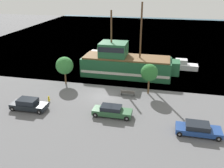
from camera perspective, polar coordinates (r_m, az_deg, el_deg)
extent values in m
plane|color=#5B5B5E|center=(35.96, -2.13, -2.84)|extent=(160.00, 160.00, 0.00)
plane|color=#33566B|center=(77.36, 6.31, 11.04)|extent=(80.00, 80.00, 0.00)
cube|color=#1E5633|center=(43.32, 3.28, 3.93)|extent=(15.17, 4.95, 3.15)
cube|color=silver|center=(43.47, 3.27, 3.34)|extent=(14.87, 5.03, 0.45)
cube|color=#1E5633|center=(42.69, 14.21, 3.64)|extent=(1.40, 2.72, 2.21)
cube|color=brown|center=(42.80, 3.33, 6.08)|extent=(14.56, 4.56, 0.25)
cube|color=#1E5633|center=(42.86, 0.34, 7.96)|extent=(4.55, 3.96, 2.36)
cube|color=black|center=(42.77, 0.34, 8.41)|extent=(4.32, 4.02, 0.85)
cylinder|color=#4C331E|center=(41.42, 6.65, 11.98)|extent=(0.28, 0.28, 8.97)
cylinder|color=#4C331E|center=(42.34, -0.16, 11.44)|extent=(0.28, 0.28, 7.63)
cube|color=#B7B2A8|center=(54.66, -0.92, 6.82)|extent=(7.79, 2.53, 1.05)
cube|color=silver|center=(54.52, -1.53, 7.90)|extent=(3.12, 1.98, 1.03)
cube|color=black|center=(54.30, -0.56, 7.85)|extent=(0.12, 1.77, 0.82)
cube|color=silver|center=(48.70, 15.92, 3.85)|extent=(5.30, 2.00, 0.95)
cube|color=silver|center=(48.39, 15.57, 4.94)|extent=(2.12, 1.56, 0.92)
cube|color=black|center=(48.43, 16.32, 4.87)|extent=(0.12, 1.40, 0.74)
cube|color=#2D5B38|center=(30.70, 0.05, -6.40)|extent=(4.80, 1.72, 0.63)
cube|color=black|center=(30.46, -0.21, -5.45)|extent=(2.49, 1.54, 0.50)
cylinder|color=black|center=(29.85, 3.39, -7.88)|extent=(0.66, 0.22, 0.66)
cylinder|color=gray|center=(29.85, 3.39, -7.88)|extent=(0.25, 0.25, 0.25)
cylinder|color=black|center=(31.17, 3.86, -6.47)|extent=(0.66, 0.22, 0.66)
cylinder|color=gray|center=(31.17, 3.86, -6.47)|extent=(0.25, 0.25, 0.25)
cylinder|color=black|center=(30.60, -3.83, -7.06)|extent=(0.66, 0.22, 0.66)
cylinder|color=gray|center=(30.60, -3.83, -7.06)|extent=(0.25, 0.25, 0.25)
cylinder|color=black|center=(31.89, -3.05, -5.73)|extent=(0.66, 0.22, 0.66)
cylinder|color=gray|center=(31.89, -3.05, -5.73)|extent=(0.25, 0.25, 0.25)
cube|color=black|center=(33.89, -18.43, -4.73)|extent=(4.65, 1.86, 0.62)
cube|color=black|center=(33.69, -18.77, -3.75)|extent=(2.42, 1.67, 0.63)
cylinder|color=black|center=(32.48, -16.26, -6.15)|extent=(0.65, 0.22, 0.65)
cylinder|color=gray|center=(32.48, -16.26, -6.15)|extent=(0.25, 0.25, 0.25)
cylinder|color=black|center=(33.77, -14.93, -4.84)|extent=(0.65, 0.22, 0.65)
cylinder|color=gray|center=(33.77, -14.93, -4.84)|extent=(0.25, 0.25, 0.25)
cylinder|color=black|center=(34.34, -21.78, -5.28)|extent=(0.65, 0.22, 0.65)
cylinder|color=gray|center=(34.34, -21.78, -5.28)|extent=(0.25, 0.25, 0.25)
cylinder|color=black|center=(35.57, -20.32, -4.08)|extent=(0.65, 0.22, 0.65)
cylinder|color=gray|center=(35.57, -20.32, -4.08)|extent=(0.25, 0.25, 0.25)
cube|color=navy|center=(28.93, 19.11, -9.93)|extent=(4.79, 1.94, 0.55)
cube|color=black|center=(28.63, 18.96, -9.00)|extent=(2.49, 1.75, 0.53)
cylinder|color=black|center=(28.65, 23.19, -11.43)|extent=(0.61, 0.22, 0.61)
cylinder|color=gray|center=(28.65, 23.19, -11.43)|extent=(0.23, 0.25, 0.23)
cylinder|color=black|center=(30.11, 22.68, -9.58)|extent=(0.61, 0.22, 0.61)
cylinder|color=gray|center=(30.11, 22.68, -9.58)|extent=(0.23, 0.25, 0.23)
cylinder|color=black|center=(28.08, 15.17, -10.96)|extent=(0.61, 0.22, 0.61)
cylinder|color=gray|center=(28.08, 15.17, -10.96)|extent=(0.23, 0.25, 0.23)
cylinder|color=black|center=(29.58, 15.09, -9.10)|extent=(0.61, 0.22, 0.61)
cylinder|color=gray|center=(29.58, 15.09, -9.10)|extent=(0.23, 0.25, 0.23)
cylinder|color=yellow|center=(35.51, -14.23, -3.42)|extent=(0.22, 0.22, 0.56)
sphere|color=yellow|center=(35.36, -14.29, -2.90)|extent=(0.25, 0.25, 0.25)
cylinder|color=yellow|center=(35.57, -14.47, -3.35)|extent=(0.10, 0.09, 0.09)
cylinder|color=yellow|center=(35.43, -14.00, -3.40)|extent=(0.10, 0.09, 0.09)
cube|color=#4C4742|center=(36.10, 3.62, -2.02)|extent=(1.99, 0.45, 0.05)
cube|color=#4C4742|center=(35.83, 3.58, -1.82)|extent=(1.99, 0.06, 0.40)
cube|color=#2D2D2D|center=(36.33, 2.16, -2.21)|extent=(0.12, 0.36, 0.40)
cube|color=#2D2D2D|center=(36.07, 5.08, -2.48)|extent=(0.12, 0.36, 0.40)
cylinder|color=brown|center=(40.65, -10.58, 1.34)|extent=(0.24, 0.24, 1.90)
sphere|color=#337A38|center=(39.94, -10.79, 4.17)|extent=(2.75, 2.75, 2.75)
cylinder|color=brown|center=(36.75, 8.33, -0.56)|extent=(0.24, 0.24, 2.25)
sphere|color=#286B2D|center=(35.96, 8.53, 2.61)|extent=(2.46, 2.46, 2.46)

